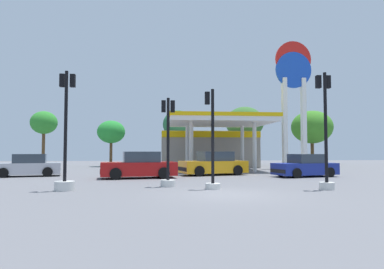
# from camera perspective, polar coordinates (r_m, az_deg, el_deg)

# --- Properties ---
(ground_plane) EXTENTS (90.00, 90.00, 0.00)m
(ground_plane) POSITION_cam_1_polar(r_m,az_deg,el_deg) (13.27, 5.90, -10.11)
(ground_plane) COLOR slate
(ground_plane) RESTS_ON ground
(gas_station) EXTENTS (9.77, 13.25, 4.64)m
(gas_station) POSITION_cam_1_polar(r_m,az_deg,el_deg) (34.21, 3.00, -1.86)
(gas_station) COLOR gray
(gas_station) RESTS_ON ground
(station_pole_sign) EXTENTS (3.50, 0.56, 12.30)m
(station_pole_sign) POSITION_cam_1_polar(r_m,az_deg,el_deg) (33.82, 16.98, 7.51)
(station_pole_sign) COLOR white
(station_pole_sign) RESTS_ON ground
(car_0) EXTENTS (4.85, 2.66, 1.65)m
(car_0) POSITION_cam_1_polar(r_m,az_deg,el_deg) (21.09, -9.03, -5.35)
(car_0) COLOR black
(car_0) RESTS_ON ground
(car_1) EXTENTS (4.43, 2.67, 1.48)m
(car_1) POSITION_cam_1_polar(r_m,az_deg,el_deg) (23.15, 18.76, -5.19)
(car_1) COLOR black
(car_1) RESTS_ON ground
(car_2) EXTENTS (4.44, 2.73, 1.48)m
(car_2) POSITION_cam_1_polar(r_m,az_deg,el_deg) (24.79, -26.24, -4.88)
(car_2) COLOR black
(car_2) RESTS_ON ground
(car_3) EXTENTS (4.93, 3.03, 1.65)m
(car_3) POSITION_cam_1_polar(r_m,az_deg,el_deg) (23.56, 3.70, -5.11)
(car_3) COLOR black
(car_3) RESTS_ON ground
(traffic_signal_0) EXTENTS (0.68, 0.70, 4.46)m
(traffic_signal_0) POSITION_cam_1_polar(r_m,az_deg,el_deg) (14.90, 3.43, -3.56)
(traffic_signal_0) COLOR silver
(traffic_signal_0) RESTS_ON ground
(traffic_signal_1) EXTENTS (0.83, 0.83, 5.14)m
(traffic_signal_1) POSITION_cam_1_polar(r_m,az_deg,el_deg) (15.29, -20.84, -3.46)
(traffic_signal_1) COLOR silver
(traffic_signal_1) RESTS_ON ground
(traffic_signal_2) EXTENTS (0.65, 0.68, 5.16)m
(traffic_signal_2) POSITION_cam_1_polar(r_m,az_deg,el_deg) (15.81, 21.85, -1.27)
(traffic_signal_2) COLOR silver
(traffic_signal_2) RESTS_ON ground
(traffic_signal_3) EXTENTS (0.70, 0.71, 4.22)m
(traffic_signal_3) POSITION_cam_1_polar(r_m,az_deg,el_deg) (15.93, -4.12, -3.31)
(traffic_signal_3) COLOR silver
(traffic_signal_3) RESTS_ON ground
(tree_0) EXTENTS (2.86, 2.86, 6.09)m
(tree_0) POSITION_cam_1_polar(r_m,az_deg,el_deg) (40.37, -23.99, 1.80)
(tree_0) COLOR brown
(tree_0) RESTS_ON ground
(tree_1) EXTENTS (3.02, 3.02, 5.02)m
(tree_1) POSITION_cam_1_polar(r_m,az_deg,el_deg) (37.61, -13.65, 0.40)
(tree_1) COLOR brown
(tree_1) RESTS_ON ground
(tree_2) EXTENTS (3.51, 3.51, 6.36)m
(tree_2) POSITION_cam_1_polar(r_m,az_deg,el_deg) (38.44, -2.40, 1.71)
(tree_2) COLOR brown
(tree_2) RESTS_ON ground
(tree_3) EXTENTS (4.32, 4.32, 6.70)m
(tree_3) POSITION_cam_1_polar(r_m,az_deg,el_deg) (38.38, 8.97, 2.01)
(tree_3) COLOR brown
(tree_3) RESTS_ON ground
(tree_4) EXTENTS (4.78, 4.78, 6.44)m
(tree_4) POSITION_cam_1_polar(r_m,az_deg,el_deg) (41.90, 19.81, 1.18)
(tree_4) COLOR brown
(tree_4) RESTS_ON ground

